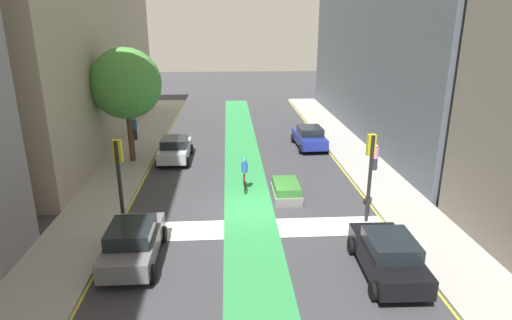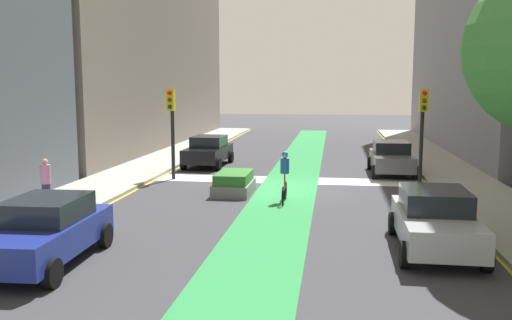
{
  "view_description": "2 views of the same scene",
  "coord_description": "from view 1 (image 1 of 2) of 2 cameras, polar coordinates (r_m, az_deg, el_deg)",
  "views": [
    {
      "loc": [
        -0.99,
        -19.03,
        8.75
      ],
      "look_at": [
        0.45,
        3.03,
        1.55
      ],
      "focal_mm": 30.02,
      "sensor_mm": 36.0,
      "label": 1
    },
    {
      "loc": [
        -1.92,
        22.24,
        4.19
      ],
      "look_at": [
        0.56,
        4.71,
        1.8
      ],
      "focal_mm": 38.57,
      "sensor_mm": 36.0,
      "label": 2
    }
  ],
  "objects": [
    {
      "name": "ground_plane",
      "position": [
        20.97,
        -0.69,
        -6.63
      ],
      "size": [
        120.0,
        120.0,
        0.0
      ],
      "primitive_type": "plane",
      "color": "#38383D"
    },
    {
      "name": "bike_lane_paint",
      "position": [
        20.96,
        -0.95,
        -6.62
      ],
      "size": [
        2.4,
        60.0,
        0.01
      ],
      "primitive_type": "cube",
      "color": "#2D8C47",
      "rests_on": "ground_plane"
    },
    {
      "name": "crosswalk_band",
      "position": [
        19.17,
        -0.37,
        -9.11
      ],
      "size": [
        12.0,
        1.8,
        0.01
      ],
      "primitive_type": "cube",
      "color": "silver",
      "rests_on": "ground_plane"
    },
    {
      "name": "sidewalk_left",
      "position": [
        21.91,
        -20.82,
        -6.55
      ],
      "size": [
        3.0,
        60.0,
        0.15
      ],
      "primitive_type": "cube",
      "color": "#9E9E99",
      "rests_on": "ground_plane"
    },
    {
      "name": "curb_stripe_left",
      "position": [
        21.54,
        -16.96,
        -6.76
      ],
      "size": [
        0.16,
        60.0,
        0.01
      ],
      "primitive_type": "cube",
      "color": "yellow",
      "rests_on": "ground_plane"
    },
    {
      "name": "sidewalk_right",
      "position": [
        22.57,
        18.78,
        -5.59
      ],
      "size": [
        3.0,
        60.0,
        0.15
      ],
      "primitive_type": "cube",
      "color": "#9E9E99",
      "rests_on": "ground_plane"
    },
    {
      "name": "curb_stripe_right",
      "position": [
        22.08,
        15.14,
        -5.97
      ],
      "size": [
        0.16,
        60.0,
        0.01
      ],
      "primitive_type": "cube",
      "color": "yellow",
      "rests_on": "ground_plane"
    },
    {
      "name": "traffic_signal_near_right",
      "position": [
        19.55,
        14.99,
        -0.16
      ],
      "size": [
        0.35,
        0.52,
        4.06
      ],
      "color": "black",
      "rests_on": "ground_plane"
    },
    {
      "name": "traffic_signal_near_left",
      "position": [
        18.89,
        -17.8,
        -1.03
      ],
      "size": [
        0.35,
        0.52,
        4.07
      ],
      "color": "black",
      "rests_on": "ground_plane"
    },
    {
      "name": "car_grey_left_near",
      "position": [
        17.06,
        -16.05,
        -10.5
      ],
      "size": [
        2.03,
        4.21,
        1.57
      ],
      "color": "slate",
      "rests_on": "ground_plane"
    },
    {
      "name": "car_black_right_near",
      "position": [
        16.32,
        17.2,
        -12.0
      ],
      "size": [
        2.12,
        4.25,
        1.57
      ],
      "color": "black",
      "rests_on": "ground_plane"
    },
    {
      "name": "car_blue_right_far",
      "position": [
        31.06,
        7.12,
        3.07
      ],
      "size": [
        2.14,
        4.26,
        1.57
      ],
      "color": "navy",
      "rests_on": "ground_plane"
    },
    {
      "name": "car_silver_left_far",
      "position": [
        28.45,
        -10.74,
        1.49
      ],
      "size": [
        2.05,
        4.22,
        1.57
      ],
      "color": "#B2B7BF",
      "rests_on": "ground_plane"
    },
    {
      "name": "cyclist_in_lane",
      "position": [
        23.02,
        -1.54,
        -1.73
      ],
      "size": [
        0.32,
        1.73,
        1.86
      ],
      "color": "black",
      "rests_on": "ground_plane"
    },
    {
      "name": "pedestrian_sidewalk_right_a",
      "position": [
        26.69,
        15.63,
        0.37
      ],
      "size": [
        0.34,
        0.34,
        1.59
      ],
      "color": "#262638",
      "rests_on": "sidewalk_right"
    },
    {
      "name": "pedestrian_sidewalk_left_a",
      "position": [
        33.69,
        -15.84,
        4.15
      ],
      "size": [
        0.34,
        0.34,
        1.78
      ],
      "color": "#262638",
      "rests_on": "sidewalk_left"
    },
    {
      "name": "street_tree_near",
      "position": [
        27.74,
        -16.95,
        9.7
      ],
      "size": [
        4.35,
        4.35,
        7.14
      ],
      "color": "brown",
      "rests_on": "sidewalk_left"
    },
    {
      "name": "median_planter",
      "position": [
        22.2,
        4.05,
        -4.1
      ],
      "size": [
        1.39,
        2.43,
        0.85
      ],
      "color": "slate",
      "rests_on": "ground_plane"
    }
  ]
}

